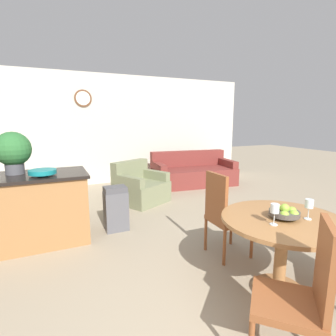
# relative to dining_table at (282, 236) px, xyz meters

# --- Properties ---
(wall_back) EXTENTS (8.00, 0.09, 2.70)m
(wall_back) POSITION_rel_dining_table_xyz_m (-0.67, 5.04, 0.79)
(wall_back) COLOR beige
(wall_back) RESTS_ON ground_plane
(dining_table) EXTENTS (1.10, 1.10, 0.72)m
(dining_table) POSITION_rel_dining_table_xyz_m (0.00, 0.00, 0.00)
(dining_table) COLOR #9E6B3D
(dining_table) RESTS_ON ground_plane
(dining_chair_near_left) EXTENTS (0.59, 0.59, 1.00)m
(dining_chair_near_left) POSITION_rel_dining_table_xyz_m (-0.50, -0.61, -0.02)
(dining_chair_near_left) COLOR brown
(dining_chair_near_left) RESTS_ON ground_plane
(dining_chair_far_side) EXTENTS (0.42, 0.42, 1.00)m
(dining_chair_far_side) POSITION_rel_dining_table_xyz_m (-0.08, 0.78, -0.02)
(dining_chair_far_side) COLOR brown
(dining_chair_far_side) RESTS_ON ground_plane
(fruit_bowl) EXTENTS (0.26, 0.26, 0.14)m
(fruit_bowl) POSITION_rel_dining_table_xyz_m (0.00, -0.00, 0.22)
(fruit_bowl) COLOR #4C4742
(fruit_bowl) RESTS_ON dining_table
(wine_glass_left) EXTENTS (0.07, 0.07, 0.18)m
(wine_glass_left) POSITION_rel_dining_table_xyz_m (-0.19, -0.07, 0.30)
(wine_glass_left) COLOR silver
(wine_glass_left) RESTS_ON dining_table
(wine_glass_right) EXTENTS (0.07, 0.07, 0.18)m
(wine_glass_right) POSITION_rel_dining_table_xyz_m (0.18, -0.10, 0.30)
(wine_glass_right) COLOR silver
(wine_glass_right) RESTS_ON dining_table
(kitchen_island) EXTENTS (1.35, 0.78, 0.91)m
(kitchen_island) POSITION_rel_dining_table_xyz_m (-2.11, 2.06, -0.10)
(kitchen_island) COLOR #9E6B3D
(kitchen_island) RESTS_ON ground_plane
(teal_bowl) EXTENTS (0.32, 0.32, 0.08)m
(teal_bowl) POSITION_rel_dining_table_xyz_m (-1.96, 1.91, 0.40)
(teal_bowl) COLOR #147A7F
(teal_bowl) RESTS_ON kitchen_island
(potted_plant) EXTENTS (0.43, 0.43, 0.53)m
(potted_plant) POSITION_rel_dining_table_xyz_m (-2.28, 2.18, 0.65)
(potted_plant) COLOR #4C4C51
(potted_plant) RESTS_ON kitchen_island
(trash_bin) EXTENTS (0.33, 0.25, 0.65)m
(trash_bin) POSITION_rel_dining_table_xyz_m (-1.05, 2.03, -0.24)
(trash_bin) COLOR #56565B
(trash_bin) RESTS_ON ground_plane
(couch) EXTENTS (2.07, 1.22, 0.80)m
(couch) POSITION_rel_dining_table_xyz_m (1.37, 4.01, -0.28)
(couch) COLOR maroon
(couch) RESTS_ON ground_plane
(armchair) EXTENTS (1.12, 1.11, 0.79)m
(armchair) POSITION_rel_dining_table_xyz_m (-0.30, 3.17, -0.29)
(armchair) COLOR #7A7F5B
(armchair) RESTS_ON ground_plane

